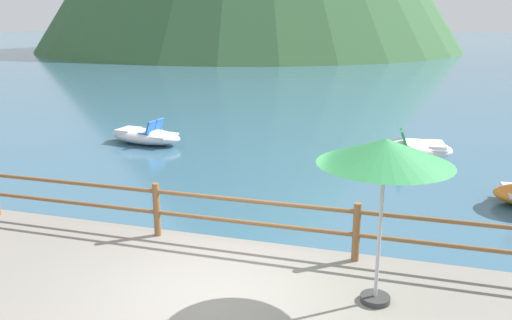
% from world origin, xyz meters
% --- Properties ---
extents(ground_plane, '(200.00, 200.00, 0.00)m').
position_xyz_m(ground_plane, '(0.00, 40.00, 0.00)').
color(ground_plane, '#38607A').
extents(dock_railing, '(23.92, 0.12, 0.95)m').
position_xyz_m(dock_railing, '(-0.00, 1.55, 0.97)').
color(dock_railing, brown).
rests_on(dock_railing, promenade_dock).
extents(beach_umbrella, '(1.70, 1.70, 2.24)m').
position_xyz_m(beach_umbrella, '(2.09, 0.40, 2.45)').
color(beach_umbrella, '#B2B2B7').
rests_on(beach_umbrella, promenade_dock).
extents(pedal_boat_1, '(2.70, 1.45, 0.84)m').
position_xyz_m(pedal_boat_1, '(-5.94, 9.02, 0.27)').
color(pedal_boat_1, white).
rests_on(pedal_boat_1, ground).
extents(pedal_boat_3, '(2.29, 1.58, 0.91)m').
position_xyz_m(pedal_boat_3, '(2.62, 9.50, 0.31)').
color(pedal_boat_3, white).
rests_on(pedal_boat_3, ground).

